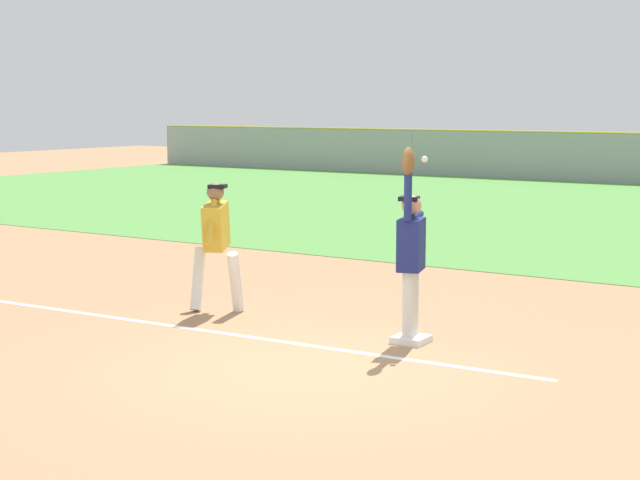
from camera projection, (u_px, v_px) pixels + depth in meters
ground_plane at (306, 367)px, 10.56m from camera, size 80.44×80.44×0.00m
chalk_foul_line at (107, 316)px, 13.06m from camera, size 11.99×0.61×0.01m
first_base at (411, 339)px, 11.64m from camera, size 0.39×0.39×0.08m
fielder at (411, 247)px, 11.50m from camera, size 0.38×0.89×2.28m
runner at (216, 238)px, 13.24m from camera, size 0.89×0.81×1.72m
baseball at (425, 159)px, 11.43m from camera, size 0.07×0.07×0.07m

